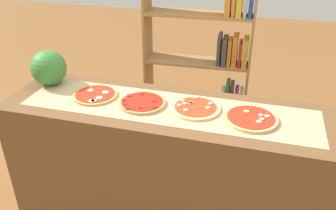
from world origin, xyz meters
TOP-DOWN VIEW (x-y plane):
  - counter at (0.00, 0.00)m, footprint 2.10×0.61m
  - parchment_paper at (0.00, 0.00)m, footprint 1.83×0.42m
  - pizza_mozzarella_0 at (-0.50, 0.02)m, footprint 0.29×0.29m
  - pizza_pepperoni_1 at (-0.17, -0.00)m, footprint 0.29×0.29m
  - pizza_mushroom_2 at (0.17, 0.03)m, footprint 0.31×0.31m
  - pizza_mushroom_3 at (0.51, -0.01)m, footprint 0.31×0.31m
  - watermelon at (-0.89, 0.11)m, footprint 0.24×0.24m
  - bookshelf at (0.12, 1.03)m, footprint 0.92×0.29m

SIDE VIEW (x-z plane):
  - counter at x=0.00m, z-range 0.00..0.93m
  - bookshelf at x=0.12m, z-range -0.04..1.65m
  - parchment_paper at x=0.00m, z-range 0.93..0.93m
  - pizza_mozzarella_0 at x=-0.50m, z-range 0.93..0.95m
  - pizza_mushroom_2 at x=0.17m, z-range 0.93..0.95m
  - pizza_mushroom_3 at x=0.51m, z-range 0.93..0.95m
  - pizza_pepperoni_1 at x=-0.17m, z-range 0.93..0.95m
  - watermelon at x=-0.89m, z-range 0.93..1.17m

